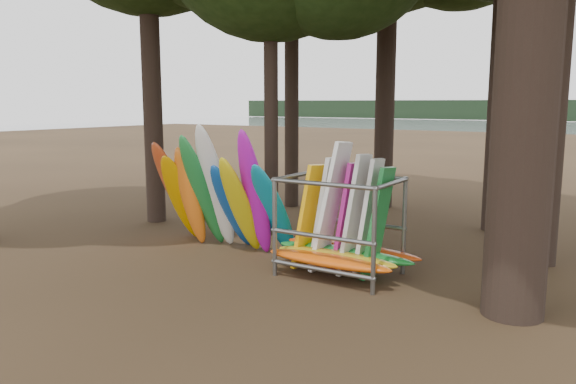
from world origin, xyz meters
The scene contains 4 objects.
ground centered at (0.00, 0.00, 0.00)m, with size 120.00×120.00×0.00m, color #47331E.
lake centered at (0.00, 60.00, 0.00)m, with size 160.00×160.00×0.00m, color gray.
kayak_row centered at (-1.70, 0.64, 1.27)m, with size 3.92×1.93×3.16m.
storage_rack centered at (1.75, 0.41, 0.93)m, with size 3.12×1.58×2.75m.
Camera 1 is at (6.82, -9.52, 3.49)m, focal length 35.00 mm.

